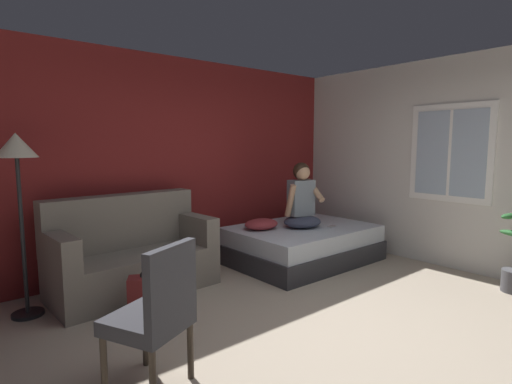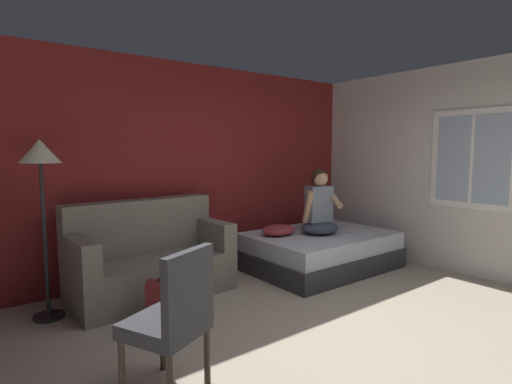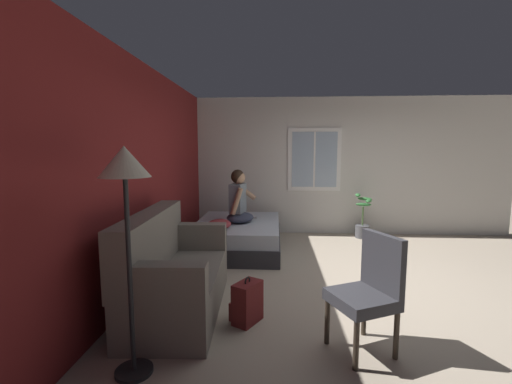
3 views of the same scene
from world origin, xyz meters
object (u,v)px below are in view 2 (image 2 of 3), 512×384
(cell_phone, at_px, (350,233))
(side_chair, at_px, (173,316))
(backpack, at_px, (163,303))
(floor_lamp, at_px, (41,169))
(bed, at_px, (320,250))
(couch, at_px, (150,260))
(throw_pillow, at_px, (279,230))
(person_seated, at_px, (320,207))

(cell_phone, bearing_deg, side_chair, 100.53)
(backpack, xyz_separation_m, floor_lamp, (-0.82, 0.78, 1.24))
(side_chair, distance_m, cell_phone, 3.34)
(cell_phone, distance_m, floor_lamp, 3.75)
(cell_phone, relative_size, floor_lamp, 0.08)
(bed, relative_size, couch, 1.11)
(couch, xyz_separation_m, floor_lamp, (-1.03, -0.01, 1.04))
(backpack, height_order, throw_pillow, throw_pillow)
(backpack, height_order, floor_lamp, floor_lamp)
(throw_pillow, bearing_deg, side_chair, -144.60)
(bed, xyz_separation_m, floor_lamp, (-3.26, 0.42, 1.19))
(backpack, xyz_separation_m, cell_phone, (2.74, 0.09, 0.29))
(throw_pillow, xyz_separation_m, floor_lamp, (-2.72, 0.20, 0.88))
(person_seated, xyz_separation_m, throw_pillow, (-0.50, 0.25, -0.29))
(side_chair, distance_m, floor_lamp, 2.08)
(floor_lamp, bearing_deg, side_chair, -76.97)
(bed, xyz_separation_m, person_seated, (-0.04, -0.03, 0.60))
(couch, distance_m, person_seated, 2.29)
(cell_phone, bearing_deg, bed, 39.15)
(person_seated, xyz_separation_m, backpack, (-2.40, -0.33, -0.64))
(floor_lamp, bearing_deg, cell_phone, -10.94)
(couch, bearing_deg, backpack, -104.45)
(bed, bearing_deg, side_chair, -153.63)
(bed, height_order, side_chair, side_chair)
(couch, height_order, floor_lamp, floor_lamp)
(person_seated, height_order, cell_phone, person_seated)
(throw_pillow, distance_m, floor_lamp, 2.87)
(person_seated, distance_m, throw_pillow, 0.63)
(couch, bearing_deg, person_seated, -11.72)
(person_seated, relative_size, cell_phone, 6.08)
(throw_pillow, height_order, floor_lamp, floor_lamp)
(bed, xyz_separation_m, side_chair, (-2.84, -1.41, 0.30))
(cell_phone, bearing_deg, floor_lamp, 69.61)
(backpack, height_order, cell_phone, cell_phone)
(bed, height_order, backpack, bed)
(person_seated, height_order, throw_pillow, person_seated)
(couch, xyz_separation_m, cell_phone, (2.54, -0.70, 0.09))
(couch, distance_m, backpack, 0.84)
(person_seated, bearing_deg, throw_pillow, 153.58)
(bed, bearing_deg, throw_pillow, 157.62)
(backpack, bearing_deg, couch, 75.55)
(couch, xyz_separation_m, person_seated, (2.20, -0.46, 0.44))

